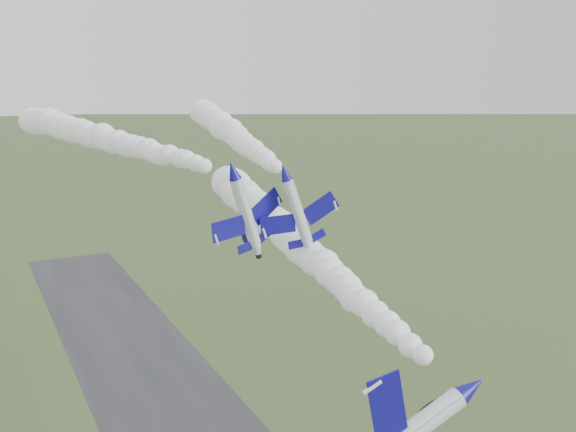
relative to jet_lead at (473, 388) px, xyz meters
name	(u,v)px	position (x,y,z in m)	size (l,w,h in m)	color
jet_lead	(473,388)	(0.00, 0.00, 0.00)	(5.59, 14.37, 10.76)	silver
smoke_trail_jet_lead	(293,240)	(4.20, 37.73, 2.72)	(5.73, 68.86, 5.73)	white
jet_pair_left	(233,170)	(-6.57, 31.35, 13.35)	(9.96, 12.26, 4.04)	silver
smoke_trail_jet_pair_left	(105,138)	(-14.64, 59.43, 14.94)	(4.54, 51.98, 4.54)	white
jet_pair_right	(285,172)	(-0.32, 31.14, 12.73)	(9.39, 11.57, 3.77)	silver
smoke_trail_jet_pair_right	(229,131)	(8.22, 69.08, 14.44)	(5.49, 72.94, 5.49)	white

